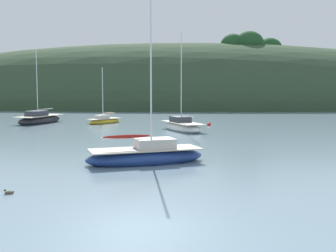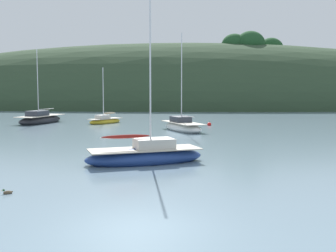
{
  "view_description": "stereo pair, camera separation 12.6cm",
  "coord_description": "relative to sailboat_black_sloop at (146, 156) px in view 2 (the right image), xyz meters",
  "views": [
    {
      "loc": [
        1.21,
        -11.99,
        4.1
      ],
      "look_at": [
        0.0,
        20.0,
        1.2
      ],
      "focal_mm": 44.42,
      "sensor_mm": 36.0,
      "label": 1
    },
    {
      "loc": [
        1.34,
        -11.99,
        4.1
      ],
      "look_at": [
        0.0,
        20.0,
        1.2
      ],
      "focal_mm": 44.42,
      "sensor_mm": 36.0,
      "label": 2
    }
  ],
  "objects": [
    {
      "name": "sailboat_black_sloop",
      "position": [
        0.0,
        0.0,
        0.0
      ],
      "size": [
        6.99,
        4.49,
        9.16
      ],
      "color": "navy",
      "rests_on": "ground"
    },
    {
      "name": "sailboat_blue_center",
      "position": [
        1.92,
        17.72,
        0.0
      ],
      "size": [
        4.9,
        7.13,
        9.69
      ],
      "color": "white",
      "rests_on": "ground"
    },
    {
      "name": "duck_lone_left",
      "position": [
        -4.75,
        -6.96,
        -0.35
      ],
      "size": [
        0.41,
        0.31,
        0.24
      ],
      "color": "brown",
      "rests_on": "ground"
    },
    {
      "name": "far_shoreline_hill",
      "position": [
        0.89,
        67.95,
        -0.37
      ],
      "size": [
        150.0,
        36.0,
        29.77
      ],
      "color": "#2D422B",
      "rests_on": "ground"
    },
    {
      "name": "sailboat_grey_yawl",
      "position": [
        -7.3,
        25.82,
        -0.09
      ],
      "size": [
        4.01,
        4.79,
        6.7
      ],
      "color": "gold",
      "rests_on": "ground"
    },
    {
      "name": "ground_plane",
      "position": [
        0.84,
        -10.59,
        -0.41
      ],
      "size": [
        400.0,
        400.0,
        0.0
      ],
      "primitive_type": "plane",
      "color": "slate"
    },
    {
      "name": "sailboat_white_near",
      "position": [
        -14.97,
        25.71,
        0.04
      ],
      "size": [
        4.37,
        8.0,
        8.89
      ],
      "color": "#232328",
      "rests_on": "ground"
    },
    {
      "name": "mooring_buoy_inner",
      "position": [
        4.86,
        23.54,
        -0.29
      ],
      "size": [
        0.44,
        0.44,
        0.54
      ],
      "color": "red",
      "rests_on": "ground"
    }
  ]
}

